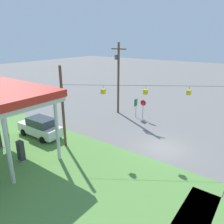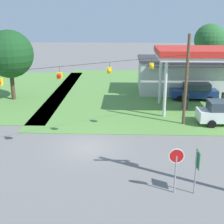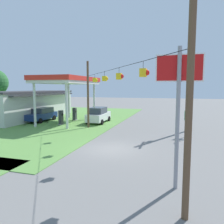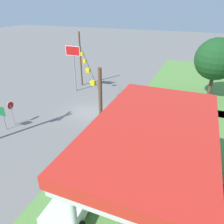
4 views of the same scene
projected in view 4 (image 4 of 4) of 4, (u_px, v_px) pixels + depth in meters
ground_plane at (89, 112)px, 24.12m from camera, size 160.00×160.00×0.00m
gas_station_canopy at (153, 134)px, 10.25m from camera, size 9.57×5.49×5.91m
fuel_pump_near at (154, 179)px, 13.82m from camera, size 0.71×0.56×1.76m
car_at_pumps_front at (78, 191)px, 12.76m from camera, size 5.01×2.20×2.03m
car_at_pumps_rear at (222, 221)px, 11.08m from camera, size 5.00×2.23×1.84m
stop_sign_roadside at (11, 108)px, 20.87m from camera, size 0.80×0.08×2.50m
stop_sign_overhead at (73, 58)px, 27.91m from camera, size 0.22×2.03×6.29m
route_sign at (2, 114)px, 20.07m from camera, size 0.10×0.70×2.40m
signal_span_gantry at (87, 77)px, 22.28m from camera, size 15.28×10.24×7.44m
tree_west_verge at (216, 59)px, 25.65m from camera, size 4.94×4.94×7.35m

